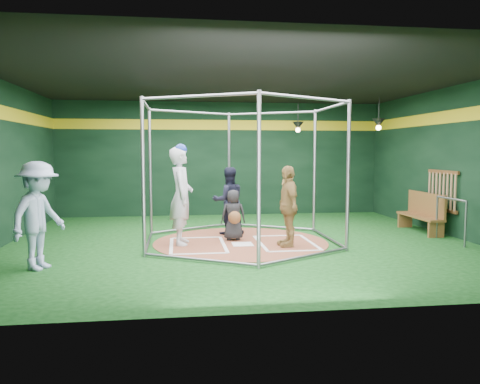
{
  "coord_description": "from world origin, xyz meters",
  "views": [
    {
      "loc": [
        -1.35,
        -10.02,
        1.99
      ],
      "look_at": [
        0.0,
        0.1,
        1.1
      ],
      "focal_mm": 35.0,
      "sensor_mm": 36.0,
      "label": 1
    }
  ],
  "objects": [
    {
      "name": "catcher_figure",
      "position": [
        -0.13,
        0.24,
        0.57
      ],
      "size": [
        0.56,
        0.57,
        1.13
      ],
      "color": "black",
      "rests_on": "clay_disc"
    },
    {
      "name": "clay_disc",
      "position": [
        0.0,
        0.0,
        0.01
      ],
      "size": [
        3.8,
        3.8,
        0.01
      ],
      "primitive_type": "cylinder",
      "color": "brown",
      "rests_on": "ground"
    },
    {
      "name": "pendant_lamp_far",
      "position": [
        4.0,
        2.0,
        2.74
      ],
      "size": [
        0.34,
        0.34,
        0.9
      ],
      "color": "black",
      "rests_on": "room_shell"
    },
    {
      "name": "batter_box_right",
      "position": [
        0.95,
        -0.25,
        0.02
      ],
      "size": [
        1.17,
        1.77,
        0.01
      ],
      "color": "white",
      "rests_on": "clay_disc"
    },
    {
      "name": "bat_rack",
      "position": [
        4.93,
        0.4,
        1.05
      ],
      "size": [
        0.07,
        1.25,
        0.98
      ],
      "color": "brown",
      "rests_on": "room_shell"
    },
    {
      "name": "batter_figure",
      "position": [
        -1.28,
        -0.08,
        1.07
      ],
      "size": [
        0.53,
        0.78,
        2.13
      ],
      "color": "#BBBBC2",
      "rests_on": "clay_disc"
    },
    {
      "name": "room_shell",
      "position": [
        0.0,
        0.01,
        1.75
      ],
      "size": [
        10.1,
        9.1,
        3.53
      ],
      "color": "#0C3810",
      "rests_on": "ground"
    },
    {
      "name": "dugout_bench",
      "position": [
        4.63,
        0.71,
        0.5
      ],
      "size": [
        0.39,
        1.68,
        0.98
      ],
      "color": "brown",
      "rests_on": "ground"
    },
    {
      "name": "batter_box_left",
      "position": [
        -0.95,
        -0.25,
        0.02
      ],
      "size": [
        1.17,
        1.77,
        0.01
      ],
      "color": "white",
      "rests_on": "clay_disc"
    },
    {
      "name": "batting_cage",
      "position": [
        -0.0,
        -0.0,
        1.5
      ],
      "size": [
        4.05,
        4.67,
        3.0
      ],
      "color": "gray",
      "rests_on": "ground"
    },
    {
      "name": "home_plate",
      "position": [
        0.0,
        -0.3,
        0.02
      ],
      "size": [
        0.43,
        0.43,
        0.01
      ],
      "primitive_type": "cube",
      "color": "white",
      "rests_on": "clay_disc"
    },
    {
      "name": "bystander_blue",
      "position": [
        -3.68,
        -1.86,
        0.91
      ],
      "size": [
        1.1,
        1.35,
        1.83
      ],
      "primitive_type": "imported",
      "rotation": [
        0.0,
        0.0,
        1.15
      ],
      "color": "#A7BADD",
      "rests_on": "ground"
    },
    {
      "name": "steel_railing",
      "position": [
        4.55,
        -0.6,
        0.66
      ],
      "size": [
        0.05,
        1.14,
        0.98
      ],
      "color": "gray",
      "rests_on": "ground"
    },
    {
      "name": "visitor_leopard",
      "position": [
        0.92,
        -0.56,
        0.85
      ],
      "size": [
        0.46,
        1.01,
        1.68
      ],
      "primitive_type": "imported",
      "rotation": [
        0.0,
        0.0,
        -1.52
      ],
      "color": "tan",
      "rests_on": "clay_disc"
    },
    {
      "name": "pendant_lamp_near",
      "position": [
        2.2,
        3.6,
        2.74
      ],
      "size": [
        0.34,
        0.34,
        0.9
      ],
      "color": "black",
      "rests_on": "room_shell"
    },
    {
      "name": "umpire",
      "position": [
        -0.16,
        1.01,
        0.81
      ],
      "size": [
        0.85,
        0.7,
        1.6
      ],
      "primitive_type": "imported",
      "rotation": [
        0.0,
        0.0,
        3.27
      ],
      "color": "black",
      "rests_on": "clay_disc"
    }
  ]
}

